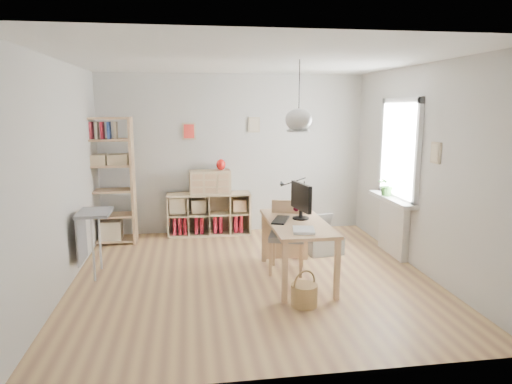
{
  "coord_description": "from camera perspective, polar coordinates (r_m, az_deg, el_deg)",
  "views": [
    {
      "loc": [
        -0.76,
        -5.53,
        2.16
      ],
      "look_at": [
        0.1,
        0.3,
        1.05
      ],
      "focal_mm": 32.0,
      "sensor_mm": 36.0,
      "label": 1
    }
  ],
  "objects": [
    {
      "name": "room_shell",
      "position": [
        5.54,
        5.36,
        8.98
      ],
      "size": [
        4.5,
        4.5,
        4.5
      ],
      "color": "silver",
      "rests_on": "ground"
    },
    {
      "name": "cube_shelf",
      "position": [
        7.84,
        -6.06,
        -3.13
      ],
      "size": [
        1.4,
        0.38,
        0.72
      ],
      "color": "tan",
      "rests_on": "ground"
    },
    {
      "name": "ground",
      "position": [
        5.98,
        -0.54,
        -10.49
      ],
      "size": [
        4.5,
        4.5,
        0.0
      ],
      "primitive_type": "plane",
      "color": "tan",
      "rests_on": "ground"
    },
    {
      "name": "monitor",
      "position": [
        5.78,
        5.66,
        -0.88
      ],
      "size": [
        0.21,
        0.53,
        0.46
      ],
      "rotation": [
        0.0,
        0.0,
        0.19
      ],
      "color": "black",
      "rests_on": "desk"
    },
    {
      "name": "storage_chest",
      "position": [
        6.94,
        8.34,
        -6.05
      ],
      "size": [
        0.59,
        0.65,
        0.54
      ],
      "rotation": [
        0.0,
        0.0,
        0.14
      ],
      "color": "silver",
      "rests_on": "ground"
    },
    {
      "name": "desk",
      "position": [
        5.74,
        5.13,
        -4.57
      ],
      "size": [
        0.7,
        1.5,
        0.75
      ],
      "color": "#DCB17E",
      "rests_on": "ground"
    },
    {
      "name": "red_vase",
      "position": [
        7.65,
        -4.41,
        3.43
      ],
      "size": [
        0.15,
        0.15,
        0.18
      ],
      "primitive_type": "ellipsoid",
      "color": "#AD120E",
      "rests_on": "drawer_chest"
    },
    {
      "name": "side_table",
      "position": [
        6.2,
        -20.07,
        -3.92
      ],
      "size": [
        0.4,
        0.55,
        0.85
      ],
      "color": "gray",
      "rests_on": "ground"
    },
    {
      "name": "task_lamp",
      "position": [
        6.26,
        4.46,
        0.27
      ],
      "size": [
        0.39,
        0.15,
        0.42
      ],
      "color": "black",
      "rests_on": "desk"
    },
    {
      "name": "radiator",
      "position": [
        7.03,
        16.79,
        -4.31
      ],
      "size": [
        0.1,
        0.8,
        0.8
      ],
      "primitive_type": "cube",
      "color": "silver",
      "rests_on": "ground"
    },
    {
      "name": "potted_plant",
      "position": [
        7.0,
        16.04,
        0.85
      ],
      "size": [
        0.35,
        0.33,
        0.31
      ],
      "primitive_type": "imported",
      "rotation": [
        0.0,
        0.0,
        0.37
      ],
      "color": "#2B5B22",
      "rests_on": "windowsill"
    },
    {
      "name": "keyboard",
      "position": [
        5.72,
        3.09,
        -3.51
      ],
      "size": [
        0.3,
        0.45,
        0.02
      ],
      "primitive_type": "cube",
      "rotation": [
        0.0,
        0.0,
        -0.38
      ],
      "color": "black",
      "rests_on": "desk"
    },
    {
      "name": "tall_bookshelf",
      "position": [
        7.52,
        -18.09,
        1.94
      ],
      "size": [
        0.8,
        0.38,
        2.0
      ],
      "color": "#DCB17E",
      "rests_on": "ground"
    },
    {
      "name": "wicker_basket",
      "position": [
        5.15,
        6.05,
        -12.57
      ],
      "size": [
        0.29,
        0.29,
        0.41
      ],
      "rotation": [
        0.0,
        0.0,
        0.43
      ],
      "color": "#A27B49",
      "rests_on": "ground"
    },
    {
      "name": "windowsill",
      "position": [
        6.91,
        16.6,
        -0.88
      ],
      "size": [
        0.22,
        1.2,
        0.06
      ],
      "primitive_type": "cube",
      "color": "white",
      "rests_on": "radiator"
    },
    {
      "name": "paper_tray",
      "position": [
        5.26,
        5.98,
        -4.76
      ],
      "size": [
        0.29,
        0.34,
        0.03
      ],
      "primitive_type": "cube",
      "rotation": [
        0.0,
        0.0,
        -0.19
      ],
      "color": "white",
      "rests_on": "desk"
    },
    {
      "name": "yarn_ball",
      "position": [
        6.15,
        5.07,
        -1.97
      ],
      "size": [
        0.14,
        0.14,
        0.14
      ],
      "primitive_type": "sphere",
      "color": "#460918",
      "rests_on": "desk"
    },
    {
      "name": "chair",
      "position": [
        6.06,
        3.96,
        -4.99
      ],
      "size": [
        0.56,
        0.56,
        0.92
      ],
      "rotation": [
        0.0,
        0.0,
        -0.29
      ],
      "color": "gray",
      "rests_on": "ground"
    },
    {
      "name": "window_unit",
      "position": [
        6.84,
        17.57,
        5.06
      ],
      "size": [
        0.07,
        1.16,
        1.46
      ],
      "color": "white",
      "rests_on": "ground"
    },
    {
      "name": "drawer_chest",
      "position": [
        7.68,
        -5.77,
        1.27
      ],
      "size": [
        0.69,
        0.33,
        0.39
      ],
      "primitive_type": "cube",
      "rotation": [
        0.0,
        0.0,
        0.03
      ],
      "color": "tan",
      "rests_on": "cube_shelf"
    }
  ]
}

